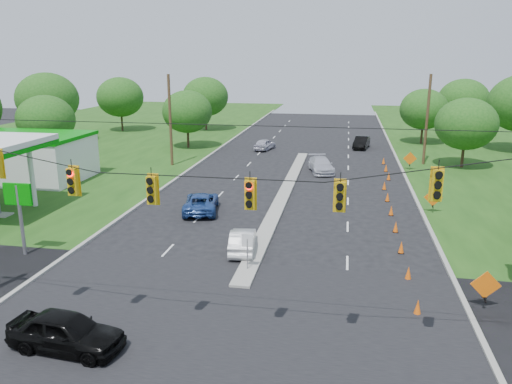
% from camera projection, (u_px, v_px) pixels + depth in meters
% --- Properties ---
extents(ground, '(160.00, 160.00, 0.00)m').
position_uv_depth(ground, '(218.00, 334.00, 19.67)').
color(ground, black).
rests_on(ground, ground).
extents(cross_street, '(160.00, 14.00, 0.02)m').
position_uv_depth(cross_street, '(218.00, 334.00, 19.67)').
color(cross_street, black).
rests_on(cross_street, ground).
extents(curb_left, '(0.25, 110.00, 0.16)m').
position_uv_depth(curb_left, '(195.00, 166.00, 49.90)').
color(curb_left, gray).
rests_on(curb_left, ground).
extents(curb_right, '(0.25, 110.00, 0.16)m').
position_uv_depth(curb_right, '(404.00, 175.00, 46.43)').
color(curb_right, gray).
rests_on(curb_right, ground).
extents(median, '(1.00, 34.00, 0.18)m').
position_uv_depth(median, '(284.00, 195.00, 39.61)').
color(median, gray).
rests_on(median, ground).
extents(median_sign, '(0.55, 0.06, 2.05)m').
position_uv_depth(median_sign, '(247.00, 245.00, 24.98)').
color(median_sign, gray).
rests_on(median_sign, ground).
extents(signal_span, '(25.60, 0.32, 9.00)m').
position_uv_depth(signal_span, '(207.00, 222.00, 17.43)').
color(signal_span, '#422D1C').
rests_on(signal_span, ground).
extents(utility_pole_far_left, '(0.28, 0.28, 9.00)m').
position_uv_depth(utility_pole_far_left, '(170.00, 121.00, 49.14)').
color(utility_pole_far_left, '#422D1C').
rests_on(utility_pole_far_left, ground).
extents(utility_pole_far_right, '(0.28, 0.28, 9.00)m').
position_uv_depth(utility_pole_far_right, '(427.00, 120.00, 49.59)').
color(utility_pole_far_right, '#422D1C').
rests_on(utility_pole_far_right, ground).
extents(gas_station, '(18.40, 19.70, 5.20)m').
position_uv_depth(gas_station, '(7.00, 155.00, 42.29)').
color(gas_station, white).
rests_on(gas_station, ground).
extents(cone_0, '(0.32, 0.32, 0.70)m').
position_uv_depth(cone_0, '(418.00, 307.00, 21.06)').
color(cone_0, '#F35E0E').
rests_on(cone_0, ground).
extents(cone_1, '(0.32, 0.32, 0.70)m').
position_uv_depth(cone_1, '(408.00, 273.00, 24.39)').
color(cone_1, '#F35E0E').
rests_on(cone_1, ground).
extents(cone_2, '(0.32, 0.32, 0.70)m').
position_uv_depth(cone_2, '(401.00, 247.00, 27.71)').
color(cone_2, '#F35E0E').
rests_on(cone_2, ground).
extents(cone_3, '(0.32, 0.32, 0.70)m').
position_uv_depth(cone_3, '(396.00, 227.00, 31.04)').
color(cone_3, '#F35E0E').
rests_on(cone_3, ground).
extents(cone_4, '(0.32, 0.32, 0.70)m').
position_uv_depth(cone_4, '(391.00, 210.00, 34.36)').
color(cone_4, '#F35E0E').
rests_on(cone_4, ground).
extents(cone_5, '(0.32, 0.32, 0.70)m').
position_uv_depth(cone_5, '(388.00, 197.00, 37.68)').
color(cone_5, '#F35E0E').
rests_on(cone_5, ground).
extents(cone_6, '(0.32, 0.32, 0.70)m').
position_uv_depth(cone_6, '(384.00, 186.00, 41.01)').
color(cone_6, '#F35E0E').
rests_on(cone_6, ground).
extents(cone_7, '(0.32, 0.32, 0.70)m').
position_uv_depth(cone_7, '(389.00, 176.00, 44.23)').
color(cone_7, '#F35E0E').
rests_on(cone_7, ground).
extents(cone_8, '(0.32, 0.32, 0.70)m').
position_uv_depth(cone_8, '(386.00, 168.00, 47.55)').
color(cone_8, '#F35E0E').
rests_on(cone_8, ground).
extents(cone_9, '(0.32, 0.32, 0.70)m').
position_uv_depth(cone_9, '(384.00, 161.00, 50.88)').
color(cone_9, '#F35E0E').
rests_on(cone_9, ground).
extents(work_sign_0, '(1.27, 0.58, 1.37)m').
position_uv_depth(work_sign_0, '(486.00, 286.00, 21.33)').
color(work_sign_0, black).
rests_on(work_sign_0, ground).
extents(work_sign_1, '(1.27, 0.58, 1.37)m').
position_uv_depth(work_sign_1, '(433.00, 198.00, 34.62)').
color(work_sign_1, black).
rests_on(work_sign_1, ground).
extents(work_sign_2, '(1.27, 0.58, 1.37)m').
position_uv_depth(work_sign_2, '(410.00, 159.00, 47.92)').
color(work_sign_2, black).
rests_on(work_sign_2, ground).
extents(tree_2, '(5.88, 5.88, 6.86)m').
position_uv_depth(tree_2, '(46.00, 120.00, 51.50)').
color(tree_2, black).
rests_on(tree_2, ground).
extents(tree_3, '(7.56, 7.56, 8.82)m').
position_uv_depth(tree_3, '(47.00, 99.00, 61.71)').
color(tree_3, black).
rests_on(tree_3, ground).
extents(tree_4, '(6.72, 6.72, 7.84)m').
position_uv_depth(tree_4, '(120.00, 97.00, 72.58)').
color(tree_4, black).
rests_on(tree_4, ground).
extents(tree_5, '(5.88, 5.88, 6.86)m').
position_uv_depth(tree_5, '(187.00, 112.00, 58.94)').
color(tree_5, black).
rests_on(tree_5, ground).
extents(tree_6, '(6.72, 6.72, 7.84)m').
position_uv_depth(tree_6, '(205.00, 97.00, 73.37)').
color(tree_6, black).
rests_on(tree_6, ground).
extents(tree_9, '(5.88, 5.88, 6.86)m').
position_uv_depth(tree_9, '(466.00, 124.00, 48.08)').
color(tree_9, black).
rests_on(tree_9, ground).
extents(tree_11, '(6.72, 6.72, 7.84)m').
position_uv_depth(tree_11, '(463.00, 100.00, 67.18)').
color(tree_11, black).
rests_on(tree_11, ground).
extents(tree_12, '(5.88, 5.88, 6.86)m').
position_uv_depth(tree_12, '(424.00, 109.00, 61.72)').
color(tree_12, black).
rests_on(tree_12, ground).
extents(black_sedan, '(4.53, 2.15, 1.49)m').
position_uv_depth(black_sedan, '(66.00, 332.00, 18.42)').
color(black_sedan, black).
rests_on(black_sedan, ground).
extents(white_sedan, '(1.82, 3.96, 1.26)m').
position_uv_depth(white_sedan, '(243.00, 241.00, 27.93)').
color(white_sedan, silver).
rests_on(white_sedan, ground).
extents(blue_pickup, '(3.13, 5.20, 1.35)m').
position_uv_depth(blue_pickup, '(201.00, 202.00, 35.15)').
color(blue_pickup, navy).
rests_on(blue_pickup, ground).
extents(silver_car_far, '(3.04, 5.17, 1.41)m').
position_uv_depth(silver_car_far, '(321.00, 165.00, 47.21)').
color(silver_car_far, '#B9B9C6').
rests_on(silver_car_far, ground).
extents(silver_car_oncoming, '(2.41, 4.12, 1.32)m').
position_uv_depth(silver_car_oncoming, '(265.00, 144.00, 58.66)').
color(silver_car_oncoming, '#B5B4C4').
rests_on(silver_car_oncoming, ground).
extents(dark_car_receding, '(2.21, 4.51, 1.42)m').
position_uv_depth(dark_car_receding, '(362.00, 142.00, 59.65)').
color(dark_car_receding, black).
rests_on(dark_car_receding, ground).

